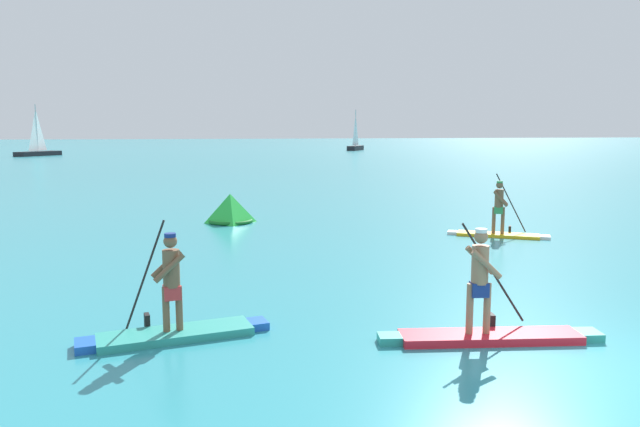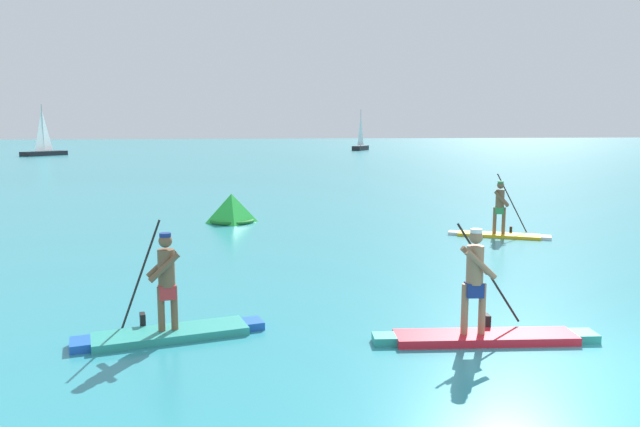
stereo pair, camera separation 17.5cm
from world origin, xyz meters
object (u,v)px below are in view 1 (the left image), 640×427
paddleboarder_far_right (499,224)px  sailboat_right_horizon (355,145)px  paddleboarder_near_left (173,318)px  sailboat_left_horizon (38,150)px  race_marker_buoy (230,210)px  paddleboarder_mid_center (488,320)px

paddleboarder_far_right → sailboat_right_horizon: 78.94m
paddleboarder_near_left → sailboat_right_horizon: size_ratio=0.46×
sailboat_left_horizon → paddleboarder_near_left: bearing=48.4°
race_marker_buoy → sailboat_right_horizon: (26.34, 71.99, 0.44)m
paddleboarder_near_left → paddleboarder_mid_center: size_ratio=0.86×
paddleboarder_far_right → sailboat_right_horizon: bearing=107.8°
paddleboarder_mid_center → race_marker_buoy: 13.41m
paddleboarder_near_left → sailboat_right_horizon: (28.28, 83.84, 0.57)m
paddleboarder_near_left → sailboat_left_horizon: sailboat_left_horizon is taller
sailboat_left_horizon → sailboat_right_horizon: sailboat_right_horizon is taller
sailboat_left_horizon → paddleboarder_far_right: bearing=57.4°
paddleboarder_near_left → paddleboarder_far_right: paddleboarder_far_right is taller
paddleboarder_far_right → sailboat_left_horizon: size_ratio=0.44×
race_marker_buoy → sailboat_right_horizon: bearing=69.9°
paddleboarder_mid_center → paddleboarder_far_right: size_ratio=1.24×
paddleboarder_mid_center → paddleboarder_near_left: bearing=175.2°
race_marker_buoy → paddleboarder_far_right: bearing=-31.2°
paddleboarder_far_right → race_marker_buoy: (-7.82, 4.74, 0.07)m
paddleboarder_near_left → paddleboarder_mid_center: 4.92m
paddleboarder_mid_center → sailboat_left_horizon: sailboat_left_horizon is taller
paddleboarder_mid_center → paddleboarder_far_right: (5.00, 8.38, 0.03)m
paddleboarder_mid_center → sailboat_right_horizon: sailboat_right_horizon is taller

